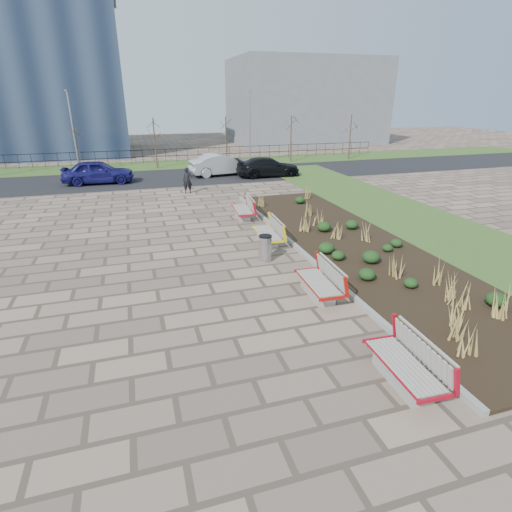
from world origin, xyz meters
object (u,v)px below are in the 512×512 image
object	(u,v)px
car_silver	(221,164)
lamp_west	(74,133)
bench_c	(267,232)
bench_a	(404,363)
car_blue	(98,172)
pedestrian	(188,181)
litter_bin	(265,249)
bench_d	(242,208)
lamp_east	(250,129)
car_black	(268,167)
bench_b	(318,281)

from	to	relation	value
car_silver	lamp_west	distance (m)	11.53
bench_c	lamp_west	xyz separation A→B (m)	(-9.00, 19.68, 2.54)
bench_a	lamp_west	distance (m)	30.15
car_blue	lamp_west	world-z (taller)	lamp_west
pedestrian	bench_c	bearing A→B (deg)	-74.45
pedestrian	car_silver	xyz separation A→B (m)	(3.32, 5.33, 0.03)
litter_bin	pedestrian	bearing A→B (deg)	95.52
litter_bin	bench_c	bearing A→B (deg)	69.13
bench_c	car_blue	bearing A→B (deg)	119.31
bench_d	bench_c	bearing A→B (deg)	-85.33
bench_d	pedestrian	size ratio (longest dim) A/B	1.32
lamp_west	lamp_east	size ratio (longest dim) A/B	1.00
litter_bin	lamp_west	xyz separation A→B (m)	(-8.34, 21.42, 2.56)
car_black	bench_a	bearing A→B (deg)	169.29
bench_b	bench_c	xyz separation A→B (m)	(0.00, 4.82, 0.00)
lamp_west	bench_b	bearing A→B (deg)	-69.83
bench_b	pedestrian	size ratio (longest dim) A/B	1.32
car_blue	lamp_east	size ratio (longest dim) A/B	0.78
bench_b	lamp_east	xyz separation A→B (m)	(5.00, 24.50, 2.54)
car_black	pedestrian	bearing A→B (deg)	121.15
bench_a	litter_bin	size ratio (longest dim) A/B	2.17
litter_bin	pedestrian	world-z (taller)	pedestrian
litter_bin	car_black	bearing A→B (deg)	70.98
bench_b	bench_d	xyz separation A→B (m)	(0.00, 8.70, 0.00)
bench_a	lamp_east	distance (m)	29.21
car_blue	bench_a	bearing A→B (deg)	-161.10
car_black	car_blue	bearing A→B (deg)	86.57
bench_d	bench_a	bearing A→B (deg)	-85.33
pedestrian	lamp_east	size ratio (longest dim) A/B	0.26
bench_c	car_silver	bearing A→B (deg)	87.66
litter_bin	car_blue	world-z (taller)	car_blue
car_silver	lamp_east	xyz separation A→B (m)	(3.49, 4.19, 2.22)
bench_b	lamp_east	world-z (taller)	lamp_east
bench_b	pedestrian	bearing A→B (deg)	99.52
bench_a	car_black	world-z (taller)	car_black
bench_a	car_silver	size ratio (longest dim) A/B	0.43
bench_d	lamp_east	distance (m)	16.76
bench_d	lamp_west	size ratio (longest dim) A/B	0.35
bench_c	car_silver	xyz separation A→B (m)	(1.51, 15.49, 0.32)
bench_d	bench_b	bearing A→B (deg)	-85.33
litter_bin	lamp_east	world-z (taller)	lamp_east
bench_b	lamp_east	bearing A→B (deg)	81.09
bench_b	car_silver	distance (m)	20.37
bench_d	pedestrian	xyz separation A→B (m)	(-1.81, 6.28, 0.29)
bench_c	pedestrian	xyz separation A→B (m)	(-1.81, 10.16, 0.29)
bench_a	litter_bin	distance (m)	7.28
bench_c	car_black	size ratio (longest dim) A/B	0.44
lamp_east	car_silver	bearing A→B (deg)	-129.80
pedestrian	car_blue	world-z (taller)	car_blue
bench_a	lamp_west	world-z (taller)	lamp_west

